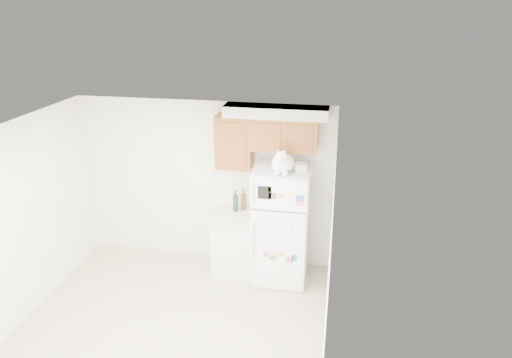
% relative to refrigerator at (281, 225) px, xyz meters
% --- Properties ---
extents(ground_plane, '(3.80, 4.00, 0.01)m').
position_rel_refrigerator_xyz_m(ground_plane, '(-1.20, -1.61, -0.86)').
color(ground_plane, '#B6A88C').
extents(room_shell, '(3.84, 4.04, 2.52)m').
position_rel_refrigerator_xyz_m(room_shell, '(-1.08, -1.36, 0.82)').
color(room_shell, white).
rests_on(room_shell, ground_plane).
extents(refrigerator, '(0.76, 0.78, 1.70)m').
position_rel_refrigerator_xyz_m(refrigerator, '(0.00, 0.00, 0.00)').
color(refrigerator, white).
rests_on(refrigerator, ground_plane).
extents(base_counter, '(0.64, 0.64, 0.92)m').
position_rel_refrigerator_xyz_m(base_counter, '(-0.69, 0.07, -0.39)').
color(base_counter, white).
rests_on(base_counter, ground_plane).
extents(cat, '(0.36, 0.53, 0.37)m').
position_rel_refrigerator_xyz_m(cat, '(0.02, -0.14, 0.99)').
color(cat, white).
rests_on(cat, refrigerator).
extents(storage_box_back, '(0.22, 0.19, 0.10)m').
position_rel_refrigerator_xyz_m(storage_box_back, '(0.20, 0.02, 0.90)').
color(storage_box_back, white).
rests_on(storage_box_back, refrigerator).
extents(storage_box_front, '(0.18, 0.16, 0.09)m').
position_rel_refrigerator_xyz_m(storage_box_front, '(0.24, -0.03, 0.89)').
color(storage_box_front, white).
rests_on(storage_box_front, refrigerator).
extents(bottle_green, '(0.08, 0.08, 0.33)m').
position_rel_refrigerator_xyz_m(bottle_green, '(-0.70, 0.20, 0.24)').
color(bottle_green, '#19381E').
rests_on(bottle_green, base_counter).
extents(bottle_amber, '(0.08, 0.08, 0.33)m').
position_rel_refrigerator_xyz_m(bottle_amber, '(-0.60, 0.26, 0.23)').
color(bottle_amber, '#593814').
rests_on(bottle_amber, base_counter).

